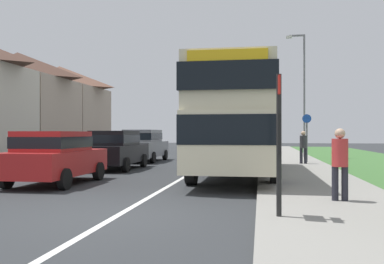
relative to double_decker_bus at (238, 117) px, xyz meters
name	(u,v)px	position (x,y,z in m)	size (l,w,h in m)	color
ground_plane	(118,215)	(-1.86, -7.68, -2.14)	(120.00, 120.00, 0.00)	#2D3033
lane_marking_centre	(188,175)	(-1.86, 0.32, -2.14)	(0.14, 60.00, 0.01)	silver
pavement_near_side	(309,181)	(2.34, -1.68, -2.08)	(3.20, 68.00, 0.12)	gray
double_decker_bus	(238,117)	(0.00, 0.00, 0.00)	(2.80, 10.04, 3.70)	beige
parked_car_red	(55,155)	(-5.39, -3.29, -1.25)	(1.95, 4.02, 1.62)	#B21E1E
parked_car_black	(116,148)	(-5.34, 2.09, -1.23)	(1.89, 4.18, 1.66)	black
parked_car_grey	(144,144)	(-5.55, 7.22, -1.19)	(1.94, 4.54, 1.75)	slate
pedestrian_at_stop	(340,161)	(2.50, -5.96, -1.17)	(0.34, 0.34, 1.67)	#23232D
pedestrian_walking_away	(303,146)	(2.83, 5.32, -1.17)	(0.34, 0.34, 1.67)	#23232D
bus_stop_sign	(279,135)	(1.14, -7.90, -0.60)	(0.09, 0.52, 2.60)	black
cycle_route_sign	(307,136)	(3.12, 6.60, -0.71)	(0.44, 0.08, 2.52)	slate
street_lamp_mid	(303,88)	(3.34, 11.08, 2.19)	(1.14, 0.20, 7.56)	slate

